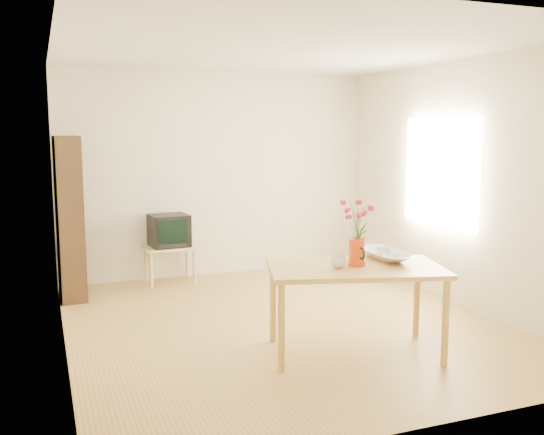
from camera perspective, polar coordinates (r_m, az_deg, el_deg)
name	(u,v)px	position (r m, az deg, el deg)	size (l,w,h in m)	color
room	(286,190)	(5.71, 1.34, 2.62)	(4.50, 4.50, 4.50)	olive
table	(355,276)	(5.06, 7.83, -5.45)	(1.58, 1.16, 0.75)	#B5893E
tv_stand	(170,252)	(7.51, -9.62, -3.22)	(0.60, 0.45, 0.46)	tan
bookshelf	(70,223)	(7.08, -18.48, -0.49)	(0.28, 0.70, 1.80)	black
pitcher	(356,253)	(5.04, 7.96, -3.37)	(0.15, 0.22, 0.23)	#D33D0C
flowers	(357,218)	(4.99, 8.03, -0.08)	(0.26, 0.26, 0.36)	#E2355A
mug	(339,262)	(4.95, 6.29, -4.20)	(0.12, 0.12, 0.09)	white
bowl	(384,236)	(5.33, 10.54, -1.68)	(0.43, 0.43, 0.41)	white
teacup_a	(380,241)	(5.32, 10.16, -2.17)	(0.07, 0.07, 0.06)	white
teacup_b	(388,240)	(5.38, 10.83, -2.07)	(0.07, 0.07, 0.06)	white
television	(169,230)	(7.47, -9.69, -1.16)	(0.48, 0.45, 0.39)	black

